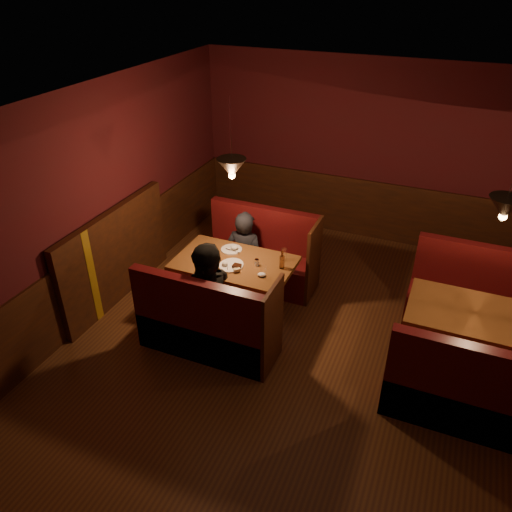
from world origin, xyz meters
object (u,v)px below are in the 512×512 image
at_px(main_table, 236,274).
at_px(second_bench_near, 466,397).
at_px(second_bench_far, 473,304).
at_px(diner_b, 211,285).
at_px(main_bench_far, 262,260).
at_px(second_table, 471,328).
at_px(diner_a, 245,239).
at_px(main_bench_near, 207,329).

distance_m(main_table, second_bench_near, 3.00).
height_order(main_table, second_bench_near, second_bench_near).
bearing_deg(second_bench_far, diner_b, -151.70).
bearing_deg(second_bench_near, main_bench_far, 150.21).
xyz_separation_m(second_table, diner_a, (-3.00, 0.58, 0.18)).
relative_size(second_bench_far, diner_b, 0.92).
bearing_deg(diner_b, second_table, -10.47).
distance_m(second_bench_far, second_bench_near, 1.69).
xyz_separation_m(main_bench_far, second_table, (2.83, -0.79, 0.23)).
bearing_deg(second_table, main_table, -178.91).
xyz_separation_m(main_table, second_bench_far, (2.88, 0.90, -0.26)).
distance_m(main_bench_far, main_bench_near, 1.70).
distance_m(second_bench_far, diner_a, 3.07).
relative_size(second_table, second_bench_far, 0.90).
bearing_deg(main_table, second_bench_near, -15.35).
bearing_deg(second_bench_near, diner_b, 177.23).
xyz_separation_m(second_table, second_bench_near, (0.03, -0.85, -0.24)).
distance_m(main_bench_near, diner_b, 0.53).
xyz_separation_m(main_bench_near, diner_a, (-0.17, 1.48, 0.41)).
xyz_separation_m(second_bench_far, diner_b, (-2.88, -1.55, 0.50)).
height_order(second_bench_near, diner_a, diner_a).
xyz_separation_m(second_bench_near, diner_a, (-3.03, 1.42, 0.41)).
bearing_deg(diner_a, main_table, 101.43).
bearing_deg(main_bench_near, diner_a, 96.49).
relative_size(second_bench_far, second_bench_near, 1.00).
bearing_deg(main_table, diner_b, -90.06).
distance_m(main_table, main_bench_near, 0.89).
relative_size(main_table, second_table, 1.06).
relative_size(main_table, diner_a, 0.98).
height_order(second_table, second_bench_near, second_bench_near).
relative_size(main_bench_far, second_table, 1.16).
relative_size(main_bench_far, second_bench_far, 1.05).
relative_size(main_bench_far, main_bench_near, 1.00).
relative_size(second_bench_far, diner_a, 1.02).
height_order(main_bench_far, diner_b, diner_b).
height_order(second_bench_far, second_bench_near, same).
height_order(main_bench_far, diner_a, diner_a).
bearing_deg(diner_b, main_bench_far, 64.88).
bearing_deg(main_bench_far, main_bench_near, -90.00).
relative_size(second_bench_near, diner_a, 1.02).
height_order(main_bench_far, second_bench_far, main_bench_far).
relative_size(main_bench_near, second_bench_far, 1.05).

